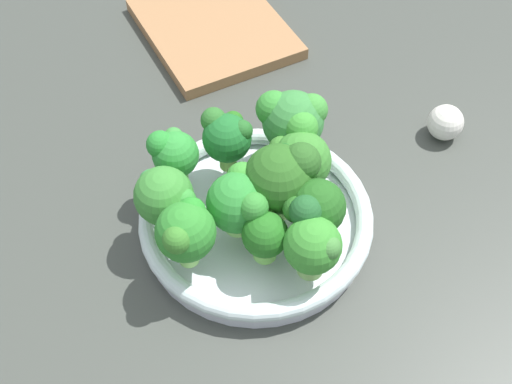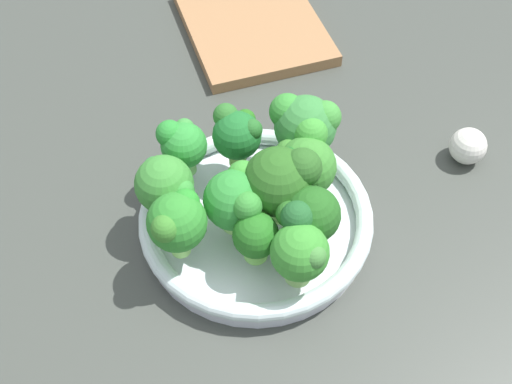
# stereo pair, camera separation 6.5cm
# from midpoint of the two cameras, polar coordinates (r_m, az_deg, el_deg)

# --- Properties ---
(ground_plane) EXTENTS (1.30, 1.30, 0.03)m
(ground_plane) POSITION_cam_midpoint_polar(r_m,az_deg,el_deg) (0.72, 0.76, -3.11)
(ground_plane) COLOR #3E423C
(bowl) EXTENTS (0.24, 0.24, 0.03)m
(bowl) POSITION_cam_midpoint_polar(r_m,az_deg,el_deg) (0.69, 2.71, -2.53)
(bowl) COLOR silver
(bowl) RESTS_ON ground_plane
(broccoli_floret_0) EXTENTS (0.05, 0.04, 0.06)m
(broccoli_floret_0) POSITION_cam_midpoint_polar(r_m,az_deg,el_deg) (0.62, 2.88, -3.67)
(broccoli_floret_0) COLOR #77C150
(broccoli_floret_0) RESTS_ON bowl
(broccoli_floret_1) EXTENTS (0.05, 0.05, 0.07)m
(broccoli_floret_1) POSITION_cam_midpoint_polar(r_m,az_deg,el_deg) (0.68, 1.11, 4.83)
(broccoli_floret_1) COLOR #82B84E
(broccoli_floret_1) RESTS_ON bowl
(broccoli_floret_2) EXTENTS (0.06, 0.05, 0.07)m
(broccoli_floret_2) POSITION_cam_midpoint_polar(r_m,az_deg,el_deg) (0.60, 6.88, -5.17)
(broccoli_floret_2) COLOR #8EC064
(broccoli_floret_2) RESTS_ON bowl
(broccoli_floret_3) EXTENTS (0.05, 0.05, 0.07)m
(broccoli_floret_3) POSITION_cam_midpoint_polar(r_m,az_deg,el_deg) (0.68, -3.66, 4.00)
(broccoli_floret_3) COLOR #76B95E
(broccoli_floret_3) RESTS_ON bowl
(broccoli_floret_4) EXTENTS (0.06, 0.06, 0.07)m
(broccoli_floret_4) POSITION_cam_midpoint_polar(r_m,az_deg,el_deg) (0.62, 7.43, -2.24)
(broccoli_floret_4) COLOR #A0CC70
(broccoli_floret_4) RESTS_ON bowl
(broccoli_floret_5) EXTENTS (0.06, 0.06, 0.07)m
(broccoli_floret_5) POSITION_cam_midpoint_polar(r_m,az_deg,el_deg) (0.65, -4.84, 0.42)
(broccoli_floret_5) COLOR #84B24C
(broccoli_floret_5) RESTS_ON bowl
(broccoli_floret_6) EXTENTS (0.07, 0.07, 0.08)m
(broccoli_floret_6) POSITION_cam_midpoint_polar(r_m,az_deg,el_deg) (0.64, 5.12, 0.80)
(broccoli_floret_6) COLOR #98CC6A
(broccoli_floret_6) RESTS_ON bowl
(broccoli_floret_7) EXTENTS (0.06, 0.06, 0.07)m
(broccoli_floret_7) POSITION_cam_midpoint_polar(r_m,az_deg,el_deg) (0.61, -3.67, -2.73)
(broccoli_floret_7) COLOR #95D867
(broccoli_floret_7) RESTS_ON bowl
(broccoli_floret_8) EXTENTS (0.07, 0.07, 0.08)m
(broccoli_floret_8) POSITION_cam_midpoint_polar(r_m,az_deg,el_deg) (0.69, 6.88, 5.43)
(broccoli_floret_8) COLOR #85D064
(broccoli_floret_8) RESTS_ON bowl
(broccoli_floret_9) EXTENTS (0.06, 0.06, 0.07)m
(broccoli_floret_9) POSITION_cam_midpoint_polar(r_m,az_deg,el_deg) (0.67, 6.95, 2.13)
(broccoli_floret_9) COLOR #7BB354
(broccoli_floret_9) RESTS_ON bowl
(broccoli_floret_10) EXTENTS (0.07, 0.06, 0.07)m
(broccoli_floret_10) POSITION_cam_midpoint_polar(r_m,az_deg,el_deg) (0.63, 1.24, -0.75)
(broccoli_floret_10) COLOR #96CA68
(broccoli_floret_10) RESTS_ON bowl
(cutting_board) EXTENTS (0.26, 0.25, 0.02)m
(cutting_board) POSITION_cam_midpoint_polar(r_m,az_deg,el_deg) (0.92, 1.84, 13.67)
(cutting_board) COLOR #A07047
(cutting_board) RESTS_ON ground_plane
(garlic_bulb) EXTENTS (0.04, 0.04, 0.04)m
(garlic_bulb) POSITION_cam_midpoint_polar(r_m,az_deg,el_deg) (0.79, 19.71, 3.53)
(garlic_bulb) COLOR white
(garlic_bulb) RESTS_ON ground_plane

